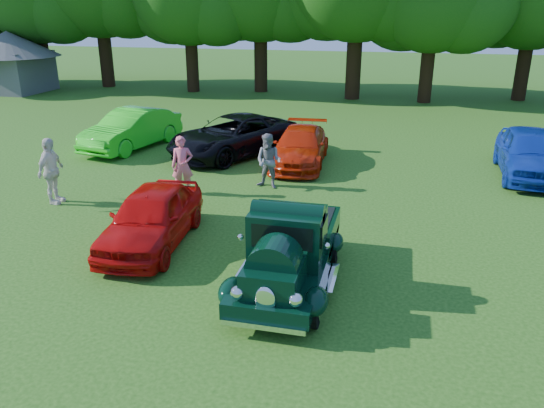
% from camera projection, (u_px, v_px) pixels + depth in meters
% --- Properties ---
extents(ground, '(120.00, 120.00, 0.00)m').
position_uv_depth(ground, '(236.00, 269.00, 11.64)').
color(ground, '#1C4A11').
rests_on(ground, ground).
extents(hero_pickup, '(2.02, 4.34, 1.70)m').
position_uv_depth(hero_pickup, '(289.00, 251.00, 10.80)').
color(hero_pickup, black).
rests_on(hero_pickup, ground).
extents(red_convertible, '(1.99, 4.21, 1.39)m').
position_uv_depth(red_convertible, '(152.00, 217.00, 12.65)').
color(red_convertible, '#BC0908').
rests_on(red_convertible, ground).
extents(back_car_lime, '(2.58, 4.94, 1.55)m').
position_uv_depth(back_car_lime, '(132.00, 129.00, 21.27)').
color(back_car_lime, '#25D31C').
rests_on(back_car_lime, ground).
extents(back_car_black, '(4.85, 5.98, 1.51)m').
position_uv_depth(back_car_black, '(234.00, 136.00, 20.25)').
color(back_car_black, black).
rests_on(back_car_black, ground).
extents(back_car_orange, '(2.06, 4.57, 1.30)m').
position_uv_depth(back_car_orange, '(300.00, 147.00, 19.12)').
color(back_car_orange, red).
rests_on(back_car_orange, ground).
extents(back_car_blue, '(2.12, 4.85, 1.63)m').
position_uv_depth(back_car_blue, '(530.00, 153.00, 17.71)').
color(back_car_blue, '#0E2E9D').
rests_on(back_car_blue, ground).
extents(spectator_pink, '(0.76, 0.63, 1.79)m').
position_uv_depth(spectator_pink, '(182.00, 166.00, 16.00)').
color(spectator_pink, '#F3647A').
rests_on(spectator_pink, ground).
extents(spectator_grey, '(0.95, 0.81, 1.73)m').
position_uv_depth(spectator_grey, '(269.00, 161.00, 16.56)').
color(spectator_grey, slate).
rests_on(spectator_grey, ground).
extents(spectator_white, '(0.53, 1.16, 1.94)m').
position_uv_depth(spectator_white, '(51.00, 171.00, 15.20)').
color(spectator_white, silver).
rests_on(spectator_white, ground).
extents(gazebo, '(6.40, 6.40, 3.90)m').
position_uv_depth(gazebo, '(10.00, 55.00, 34.76)').
color(gazebo, '#56565B').
rests_on(gazebo, ground).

